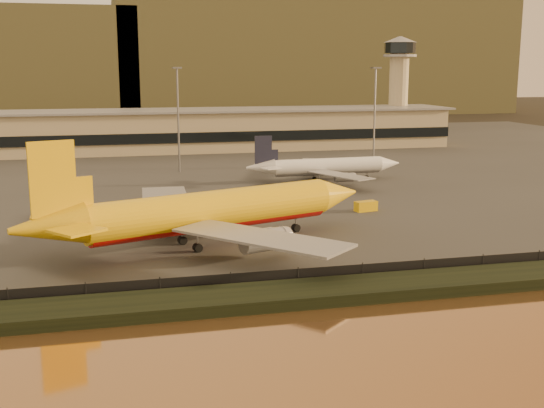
# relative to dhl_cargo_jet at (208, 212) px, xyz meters

# --- Properties ---
(ground) EXTENTS (900.00, 900.00, 0.00)m
(ground) POSITION_rel_dhl_cargo_jet_xyz_m (13.44, -8.48, -5.09)
(ground) COLOR black
(ground) RESTS_ON ground
(embankment) EXTENTS (320.00, 7.00, 1.40)m
(embankment) POSITION_rel_dhl_cargo_jet_xyz_m (13.44, -25.48, -4.39)
(embankment) COLOR black
(embankment) RESTS_ON ground
(tarmac) EXTENTS (320.00, 220.00, 0.20)m
(tarmac) POSITION_rel_dhl_cargo_jet_xyz_m (13.44, 86.52, -4.99)
(tarmac) COLOR #2D2D2D
(tarmac) RESTS_ON ground
(perimeter_fence) EXTENTS (300.00, 0.05, 2.20)m
(perimeter_fence) POSITION_rel_dhl_cargo_jet_xyz_m (13.44, -21.48, -3.79)
(perimeter_fence) COLOR black
(perimeter_fence) RESTS_ON tarmac
(terminal_building) EXTENTS (202.00, 25.00, 12.60)m
(terminal_building) POSITION_rel_dhl_cargo_jet_xyz_m (-1.08, 117.07, 1.15)
(terminal_building) COLOR tan
(terminal_building) RESTS_ON tarmac
(control_tower) EXTENTS (11.20, 11.20, 35.50)m
(control_tower) POSITION_rel_dhl_cargo_jet_xyz_m (83.44, 122.52, 16.57)
(control_tower) COLOR tan
(control_tower) RESTS_ON tarmac
(apron_light_masts) EXTENTS (152.20, 12.20, 25.40)m
(apron_light_masts) POSITION_rel_dhl_cargo_jet_xyz_m (28.44, 66.52, 10.61)
(apron_light_masts) COLOR slate
(apron_light_masts) RESTS_ON tarmac
(distant_hills) EXTENTS (470.00, 160.00, 70.00)m
(distant_hills) POSITION_rel_dhl_cargo_jet_xyz_m (-7.30, 331.52, 26.30)
(distant_hills) COLOR brown
(distant_hills) RESTS_ON ground
(dhl_cargo_jet) EXTENTS (53.38, 50.77, 16.39)m
(dhl_cargo_jet) POSITION_rel_dhl_cargo_jet_xyz_m (0.00, 0.00, 0.00)
(dhl_cargo_jet) COLOR #E9B30C
(dhl_cargo_jet) RESTS_ON tarmac
(white_narrowbody_jet) EXTENTS (36.79, 35.94, 10.58)m
(white_narrowbody_jet) POSITION_rel_dhl_cargo_jet_xyz_m (34.23, 50.88, -1.73)
(white_narrowbody_jet) COLOR white
(white_narrowbody_jet) RESTS_ON tarmac
(gse_vehicle_yellow) EXTENTS (4.26, 2.56, 1.79)m
(gse_vehicle_yellow) POSITION_rel_dhl_cargo_jet_xyz_m (30.95, 17.10, -4.00)
(gse_vehicle_yellow) COLOR #E9B30C
(gse_vehicle_yellow) RESTS_ON tarmac
(gse_vehicle_white) EXTENTS (4.21, 2.20, 1.82)m
(gse_vehicle_white) POSITION_rel_dhl_cargo_jet_xyz_m (0.67, 30.66, -3.98)
(gse_vehicle_white) COLOR white
(gse_vehicle_white) RESTS_ON tarmac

